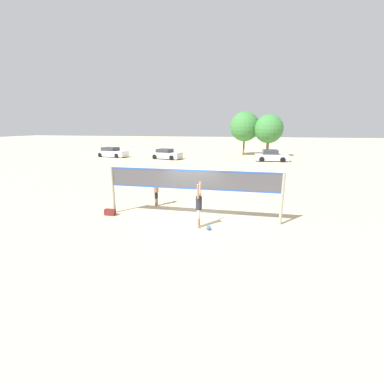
{
  "coord_description": "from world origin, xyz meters",
  "views": [
    {
      "loc": [
        2.44,
        -11.67,
        4.38
      ],
      "look_at": [
        0.0,
        0.0,
        1.32
      ],
      "focal_mm": 24.0,
      "sensor_mm": 36.0,
      "label": 1
    }
  ],
  "objects_px": {
    "volleyball": "(209,228)",
    "tree_right_cluster": "(245,127)",
    "parked_car_mid": "(271,156)",
    "player_blocker": "(156,188)",
    "gear_bag": "(110,212)",
    "parked_car_near": "(112,153)",
    "player_spiker": "(199,204)",
    "tree_left_cluster": "(269,129)",
    "volleyball_net": "(192,185)",
    "parked_car_far": "(166,154)"
  },
  "relations": [
    {
      "from": "player_blocker",
      "to": "parked_car_near",
      "type": "relative_size",
      "value": 0.4
    },
    {
      "from": "parked_car_far",
      "to": "parked_car_near",
      "type": "bearing_deg",
      "value": -172.21
    },
    {
      "from": "player_spiker",
      "to": "parked_car_mid",
      "type": "bearing_deg",
      "value": -12.05
    },
    {
      "from": "gear_bag",
      "to": "tree_left_cluster",
      "type": "height_order",
      "value": "tree_left_cluster"
    },
    {
      "from": "parked_car_mid",
      "to": "parked_car_far",
      "type": "xyz_separation_m",
      "value": [
        -13.98,
        -0.54,
        -0.03
      ]
    },
    {
      "from": "volleyball",
      "to": "tree_right_cluster",
      "type": "relative_size",
      "value": 0.03
    },
    {
      "from": "volleyball_net",
      "to": "tree_left_cluster",
      "type": "distance_m",
      "value": 29.06
    },
    {
      "from": "player_spiker",
      "to": "parked_car_mid",
      "type": "distance_m",
      "value": 24.52
    },
    {
      "from": "player_spiker",
      "to": "tree_left_cluster",
      "type": "height_order",
      "value": "tree_left_cluster"
    },
    {
      "from": "player_spiker",
      "to": "volleyball",
      "type": "xyz_separation_m",
      "value": [
        0.48,
        -0.24,
        -0.96
      ]
    },
    {
      "from": "tree_left_cluster",
      "to": "tree_right_cluster",
      "type": "relative_size",
      "value": 0.93
    },
    {
      "from": "parked_car_near",
      "to": "gear_bag",
      "type": "bearing_deg",
      "value": -51.75
    },
    {
      "from": "tree_left_cluster",
      "to": "volleyball",
      "type": "bearing_deg",
      "value": -98.66
    },
    {
      "from": "player_blocker",
      "to": "parked_car_mid",
      "type": "bearing_deg",
      "value": 159.34
    },
    {
      "from": "gear_bag",
      "to": "volleyball_net",
      "type": "bearing_deg",
      "value": 6.21
    },
    {
      "from": "volleyball",
      "to": "parked_car_mid",
      "type": "xyz_separation_m",
      "value": [
        4.64,
        24.21,
        0.56
      ]
    },
    {
      "from": "tree_left_cluster",
      "to": "gear_bag",
      "type": "bearing_deg",
      "value": -108.58
    },
    {
      "from": "tree_right_cluster",
      "to": "gear_bag",
      "type": "bearing_deg",
      "value": -101.65
    },
    {
      "from": "player_blocker",
      "to": "parked_car_near",
      "type": "bearing_deg",
      "value": -145.97
    },
    {
      "from": "player_blocker",
      "to": "tree_right_cluster",
      "type": "relative_size",
      "value": 0.3
    },
    {
      "from": "parked_car_near",
      "to": "parked_car_mid",
      "type": "bearing_deg",
      "value": 9.47
    },
    {
      "from": "parked_car_mid",
      "to": "tree_right_cluster",
      "type": "distance_m",
      "value": 8.54
    },
    {
      "from": "volleyball",
      "to": "tree_right_cluster",
      "type": "bearing_deg",
      "value": 88.07
    },
    {
      "from": "volleyball_net",
      "to": "parked_car_near",
      "type": "relative_size",
      "value": 1.71
    },
    {
      "from": "player_spiker",
      "to": "parked_car_far",
      "type": "height_order",
      "value": "player_spiker"
    },
    {
      "from": "parked_car_near",
      "to": "tree_left_cluster",
      "type": "bearing_deg",
      "value": 23.44
    },
    {
      "from": "volleyball_net",
      "to": "volleyball",
      "type": "xyz_separation_m",
      "value": [
        1.02,
        -1.35,
        -1.58
      ]
    },
    {
      "from": "player_blocker",
      "to": "tree_right_cluster",
      "type": "bearing_deg",
      "value": 171.03
    },
    {
      "from": "player_blocker",
      "to": "volleyball_net",
      "type": "bearing_deg",
      "value": 56.98
    },
    {
      "from": "player_spiker",
      "to": "gear_bag",
      "type": "distance_m",
      "value": 4.82
    },
    {
      "from": "gear_bag",
      "to": "parked_car_far",
      "type": "relative_size",
      "value": 0.12
    },
    {
      "from": "volleyball_net",
      "to": "player_blocker",
      "type": "relative_size",
      "value": 4.24
    },
    {
      "from": "gear_bag",
      "to": "tree_right_cluster",
      "type": "bearing_deg",
      "value": 78.35
    },
    {
      "from": "parked_car_near",
      "to": "parked_car_far",
      "type": "xyz_separation_m",
      "value": [
        8.53,
        -0.67,
        -0.01
      ]
    },
    {
      "from": "gear_bag",
      "to": "tree_right_cluster",
      "type": "relative_size",
      "value": 0.08
    },
    {
      "from": "parked_car_near",
      "to": "tree_right_cluster",
      "type": "height_order",
      "value": "tree_right_cluster"
    },
    {
      "from": "player_blocker",
      "to": "tree_right_cluster",
      "type": "distance_m",
      "value": 28.68
    },
    {
      "from": "parked_car_far",
      "to": "tree_right_cluster",
      "type": "distance_m",
      "value": 13.27
    },
    {
      "from": "player_blocker",
      "to": "tree_left_cluster",
      "type": "xyz_separation_m",
      "value": [
        7.93,
        26.88,
        2.97
      ]
    },
    {
      "from": "volleyball_net",
      "to": "player_spiker",
      "type": "bearing_deg",
      "value": -64.23
    },
    {
      "from": "player_spiker",
      "to": "parked_car_near",
      "type": "bearing_deg",
      "value": 35.82
    },
    {
      "from": "volleyball",
      "to": "tree_left_cluster",
      "type": "bearing_deg",
      "value": 81.34
    },
    {
      "from": "parked_car_mid",
      "to": "tree_left_cluster",
      "type": "distance_m",
      "value": 6.5
    },
    {
      "from": "parked_car_mid",
      "to": "gear_bag",
      "type": "bearing_deg",
      "value": -115.28
    },
    {
      "from": "parked_car_near",
      "to": "tree_left_cluster",
      "type": "distance_m",
      "value": 23.31
    },
    {
      "from": "gear_bag",
      "to": "parked_car_near",
      "type": "relative_size",
      "value": 0.11
    },
    {
      "from": "volleyball",
      "to": "tree_right_cluster",
      "type": "distance_m",
      "value": 31.34
    },
    {
      "from": "tree_left_cluster",
      "to": "player_blocker",
      "type": "bearing_deg",
      "value": -106.44
    },
    {
      "from": "volleyball",
      "to": "parked_car_near",
      "type": "bearing_deg",
      "value": 126.29
    },
    {
      "from": "tree_left_cluster",
      "to": "volleyball_net",
      "type": "bearing_deg",
      "value": -101.05
    }
  ]
}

